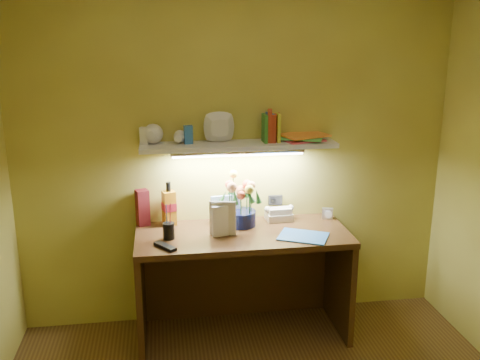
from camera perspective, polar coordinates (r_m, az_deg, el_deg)
name	(u,v)px	position (r m, az deg, el deg)	size (l,w,h in m)	color
desk	(243,284)	(3.68, 0.29, -11.07)	(1.40, 0.60, 0.75)	#38250F
flower_bouquet	(241,200)	(3.60, 0.10, -2.16)	(0.23, 0.23, 0.36)	#0A0F33
telephone	(279,213)	(3.75, 4.18, -3.51)	(0.18, 0.13, 0.11)	beige
desk_clock	(327,213)	(3.83, 9.31, -3.54)	(0.08, 0.04, 0.08)	#BAB9BE
whisky_bottle	(169,204)	(3.66, -7.59, -2.51)	(0.08, 0.08, 0.30)	#B26E10
whisky_box	(143,208)	(3.69, -10.35, -2.91)	(0.08, 0.08, 0.25)	maroon
pen_cup	(169,225)	(3.43, -7.63, -4.82)	(0.07, 0.07, 0.18)	black
art_card	(226,210)	(3.67, -1.53, -3.19)	(0.20, 0.04, 0.20)	silver
tv_remote	(165,246)	(3.32, -7.99, -7.02)	(0.05, 0.17, 0.02)	black
blue_folder	(303,236)	(3.48, 6.77, -5.99)	(0.30, 0.22, 0.01)	blue
desk_book_a	(209,218)	(3.46, -3.28, -4.08)	(0.17, 0.02, 0.23)	beige
desk_book_b	(212,222)	(3.42, -2.98, -4.53)	(0.15, 0.02, 0.21)	white
wall_shelf	(237,140)	(3.54, -0.28, 4.31)	(1.30, 0.31, 0.24)	white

